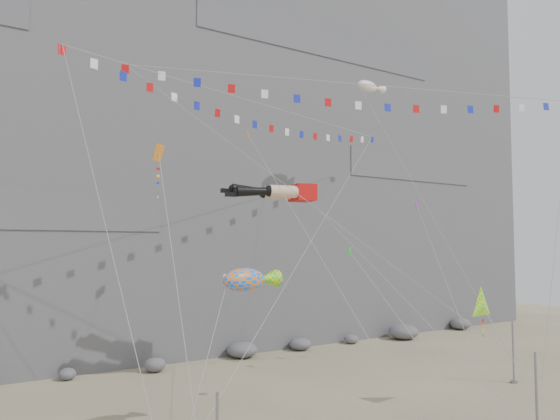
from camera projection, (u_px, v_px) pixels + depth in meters
name	position (u px, v px, depth m)	size (l,w,h in m)	color
ground	(386.00, 408.00, 31.57)	(120.00, 120.00, 0.00)	tan
cliff	(176.00, 104.00, 59.91)	(80.00, 28.00, 50.00)	slate
talus_boulders	(242.00, 350.00, 45.80)	(60.00, 3.00, 1.20)	slate
anchor_pole_center	(537.00, 399.00, 25.61)	(0.12, 0.12, 4.37)	slate
anchor_pole_right	(513.00, 352.00, 37.46)	(0.12, 0.12, 4.25)	slate
legs_kite	(279.00, 192.00, 37.84)	(8.93, 17.48, 20.43)	red
flag_banner_upper	(263.00, 105.00, 40.47)	(30.23, 18.08, 27.01)	red
flag_banner_lower	(373.00, 86.00, 37.03)	(30.85, 10.13, 23.83)	red
harlequin_kite	(159.00, 154.00, 28.32)	(1.94, 8.43, 16.00)	red
fish_windsock	(244.00, 280.00, 27.40)	(7.49, 5.25, 10.30)	orange
delta_kite	(483.00, 306.00, 31.80)	(3.53, 6.18, 8.51)	yellow
blimp_windsock	(368.00, 87.00, 47.68)	(4.70, 13.33, 26.53)	#F4E1C8
small_kite_a	(250.00, 139.00, 37.68)	(2.66, 14.78, 22.23)	orange
small_kite_b	(418.00, 210.00, 39.17)	(4.33, 9.59, 15.68)	purple
small_kite_c	(351.00, 254.00, 32.23)	(2.50, 8.56, 12.14)	green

